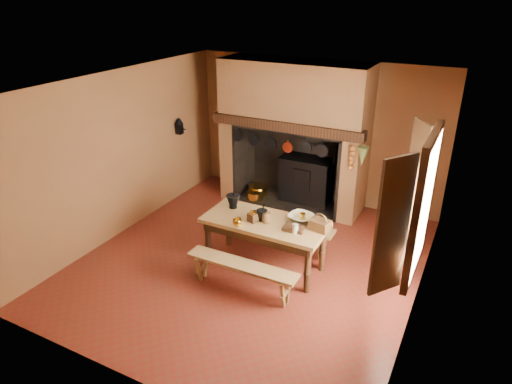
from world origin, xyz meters
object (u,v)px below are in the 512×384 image
at_px(mixing_bowl, 301,217).
at_px(wicker_basket, 320,225).
at_px(iron_range, 307,179).
at_px(coffee_grinder, 253,217).
at_px(work_table, 265,228).
at_px(bench_front, 242,271).

xyz_separation_m(mixing_bowl, wicker_basket, (0.36, -0.16, 0.04)).
relative_size(iron_range, coffee_grinder, 7.74).
bearing_deg(mixing_bowl, work_table, -151.11).
height_order(coffee_grinder, wicker_basket, wicker_basket).
height_order(iron_range, coffee_grinder, iron_range).
height_order(work_table, wicker_basket, wicker_basket).
height_order(iron_range, bench_front, iron_range).
relative_size(iron_range, wicker_basket, 5.10).
relative_size(bench_front, mixing_bowl, 4.57).
distance_m(coffee_grinder, wicker_basket, 1.00).
xyz_separation_m(coffee_grinder, mixing_bowl, (0.62, 0.36, -0.03)).
distance_m(bench_front, mixing_bowl, 1.20).
bearing_deg(work_table, coffee_grinder, -145.16).
xyz_separation_m(bench_front, mixing_bowl, (0.47, 0.98, 0.50)).
xyz_separation_m(bench_front, wicker_basket, (0.83, 0.83, 0.54)).
xyz_separation_m(work_table, bench_front, (0.00, -0.72, -0.33)).
bearing_deg(iron_range, coffee_grinder, -86.67).
relative_size(coffee_grinder, mixing_bowl, 0.57).
height_order(mixing_bowl, wicker_basket, wicker_basket).
relative_size(bench_front, coffee_grinder, 8.05).
distance_m(mixing_bowl, wicker_basket, 0.39).
bearing_deg(iron_range, mixing_bowl, -71.05).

